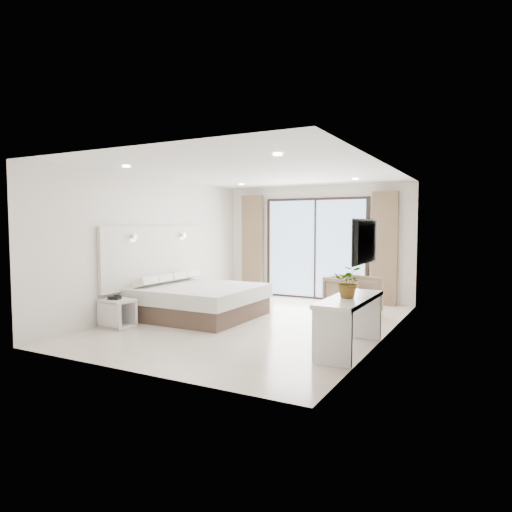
% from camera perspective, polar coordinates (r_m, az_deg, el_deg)
% --- Properties ---
extents(ground, '(6.20, 6.20, 0.00)m').
position_cam_1_polar(ground, '(8.33, -0.16, -8.39)').
color(ground, beige).
rests_on(ground, ground).
extents(room_shell, '(4.62, 6.22, 2.72)m').
position_cam_1_polar(room_shell, '(8.88, 0.93, 2.67)').
color(room_shell, silver).
rests_on(room_shell, ground).
extents(bed, '(2.16, 2.05, 0.74)m').
position_cam_1_polar(bed, '(8.90, -7.23, -5.55)').
color(bed, brown).
rests_on(bed, ground).
extents(nightstand, '(0.59, 0.51, 0.49)m').
position_cam_1_polar(nightstand, '(8.33, -16.93, -6.84)').
color(nightstand, silver).
rests_on(nightstand, ground).
extents(phone, '(0.22, 0.19, 0.06)m').
position_cam_1_polar(phone, '(8.26, -17.27, -4.99)').
color(phone, black).
rests_on(phone, nightstand).
extents(console_desk, '(0.54, 1.72, 0.77)m').
position_cam_1_polar(console_desk, '(6.56, 11.66, -6.78)').
color(console_desk, silver).
rests_on(console_desk, ground).
extents(plant, '(0.47, 0.51, 0.35)m').
position_cam_1_polar(plant, '(6.43, 11.53, -3.61)').
color(plant, '#33662D').
rests_on(plant, console_desk).
extents(armchair, '(1.04, 1.07, 0.86)m').
position_cam_1_polar(armchair, '(9.12, 12.04, -4.65)').
color(armchair, '#886759').
rests_on(armchair, ground).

